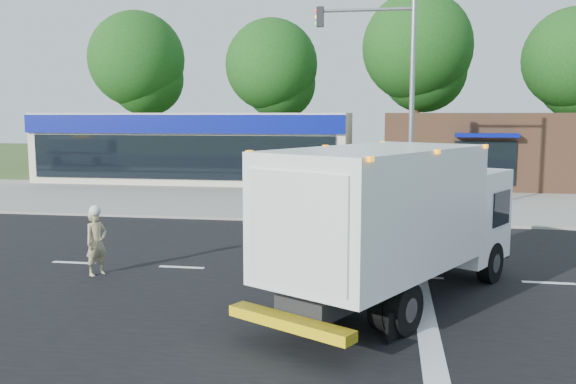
{
  "coord_description": "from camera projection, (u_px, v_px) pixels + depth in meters",
  "views": [
    {
      "loc": [
        2.22,
        -14.71,
        3.96
      ],
      "look_at": [
        -0.64,
        2.59,
        1.7
      ],
      "focal_mm": 38.0,
      "sensor_mm": 36.0,
      "label": 1
    }
  ],
  "objects": [
    {
      "name": "sidewalk",
      "position": [
        328.0,
        216.0,
        23.28
      ],
      "size": [
        60.0,
        2.4,
        0.12
      ],
      "primitive_type": "cube",
      "color": "gray",
      "rests_on": "ground"
    },
    {
      "name": "ground",
      "position": [
        296.0,
        273.0,
        15.26
      ],
      "size": [
        120.0,
        120.0,
        0.0
      ],
      "primitive_type": "plane",
      "color": "#385123",
      "rests_on": "ground"
    },
    {
      "name": "brown_storefront",
      "position": [
        477.0,
        150.0,
        33.43
      ],
      "size": [
        10.0,
        6.7,
        4.0
      ],
      "color": "#382316",
      "rests_on": "ground"
    },
    {
      "name": "ems_box_truck",
      "position": [
        397.0,
        214.0,
        12.55
      ],
      "size": [
        5.68,
        7.65,
        3.32
      ],
      "rotation": [
        0.0,
        0.0,
        1.06
      ],
      "color": "black",
      "rests_on": "ground"
    },
    {
      "name": "lane_markings",
      "position": [
        347.0,
        290.0,
        13.72
      ],
      "size": [
        55.2,
        7.0,
        0.01
      ],
      "color": "silver",
      "rests_on": "road_asphalt"
    },
    {
      "name": "emergency_worker",
      "position": [
        96.0,
        241.0,
        14.94
      ],
      "size": [
        0.62,
        0.71,
        1.75
      ],
      "rotation": [
        0.0,
        0.0,
        1.11
      ],
      "color": "tan",
      "rests_on": "ground"
    },
    {
      "name": "traffic_signal_pole",
      "position": [
        394.0,
        86.0,
        21.69
      ],
      "size": [
        3.51,
        0.25,
        8.0
      ],
      "color": "gray",
      "rests_on": "ground"
    },
    {
      "name": "background_trees",
      "position": [
        345.0,
        64.0,
        42.01
      ],
      "size": [
        36.77,
        7.39,
        12.1
      ],
      "color": "#332114",
      "rests_on": "ground"
    },
    {
      "name": "retail_strip_mall",
      "position": [
        196.0,
        147.0,
        35.96
      ],
      "size": [
        18.0,
        6.2,
        4.0
      ],
      "color": "beige",
      "rests_on": "ground"
    },
    {
      "name": "road_asphalt",
      "position": [
        296.0,
        273.0,
        15.26
      ],
      "size": [
        60.0,
        14.0,
        0.02
      ],
      "primitive_type": "cube",
      "color": "black",
      "rests_on": "ground"
    },
    {
      "name": "parking_apron",
      "position": [
        340.0,
        197.0,
        28.96
      ],
      "size": [
        60.0,
        9.0,
        0.02
      ],
      "primitive_type": "cube",
      "color": "gray",
      "rests_on": "ground"
    }
  ]
}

